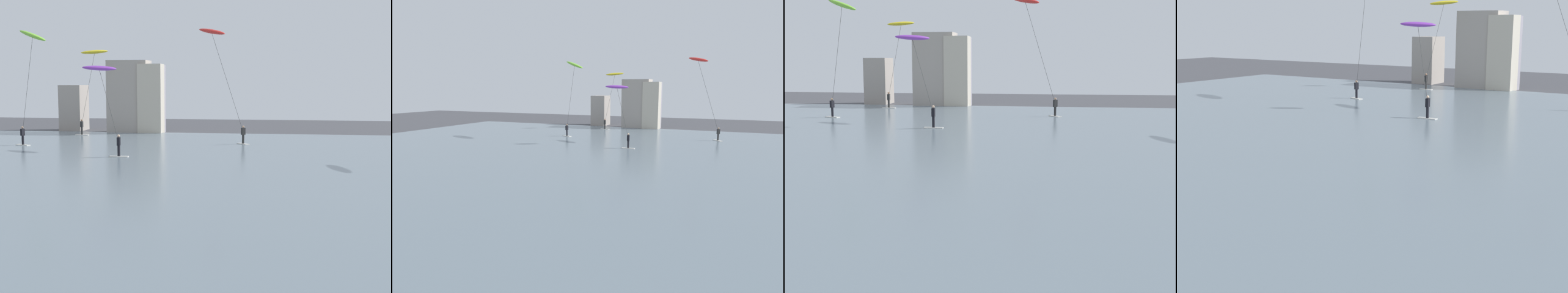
{
  "view_description": "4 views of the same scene",
  "coord_description": "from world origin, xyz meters",
  "views": [
    {
      "loc": [
        3.97,
        -2.52,
        5.49
      ],
      "look_at": [
        1.43,
        15.34,
        3.4
      ],
      "focal_mm": 50.46,
      "sensor_mm": 36.0,
      "label": 1
    },
    {
      "loc": [
        2.96,
        1.28,
        6.32
      ],
      "look_at": [
        -0.71,
        9.9,
        4.76
      ],
      "focal_mm": 31.51,
      "sensor_mm": 36.0,
      "label": 2
    },
    {
      "loc": [
        1.81,
        -1.34,
        4.83
      ],
      "look_at": [
        -0.15,
        11.69,
        2.75
      ],
      "focal_mm": 49.43,
      "sensor_mm": 36.0,
      "label": 3
    },
    {
      "loc": [
        10.87,
        1.44,
        6.63
      ],
      "look_at": [
        1.2,
        16.21,
        2.76
      ],
      "focal_mm": 51.41,
      "sensor_mm": 36.0,
      "label": 4
    }
  ],
  "objects": [
    {
      "name": "far_shore_buildings",
      "position": [
        -12.23,
        57.1,
        3.66
      ],
      "size": [
        12.31,
        5.22,
        7.96
      ],
      "color": "#A89E93",
      "rests_on": "ground"
    },
    {
      "name": "kitesurfer_red",
      "position": [
        -0.92,
        43.76,
        8.67
      ],
      "size": [
        4.56,
        4.22,
        10.11
      ],
      "color": "silver",
      "rests_on": "water_bay"
    },
    {
      "name": "water_bay",
      "position": [
        0.0,
        30.09,
        0.05
      ],
      "size": [
        84.0,
        52.0,
        0.1
      ],
      "primitive_type": "cube",
      "color": "slate",
      "rests_on": "ground"
    },
    {
      "name": "kitesurfer_lime",
      "position": [
        -16.11,
        41.5,
        8.79
      ],
      "size": [
        4.15,
        3.07,
        10.1
      ],
      "color": "silver",
      "rests_on": "water_bay"
    },
    {
      "name": "kitesurfer_purple",
      "position": [
        -8.97,
        37.95,
        5.83
      ],
      "size": [
        4.09,
        3.35,
        6.74
      ],
      "color": "silver",
      "rests_on": "water_bay"
    },
    {
      "name": "kitesurfer_yellow",
      "position": [
        -14.81,
        53.33,
        7.79
      ],
      "size": [
        3.2,
        2.86,
        8.95
      ],
      "color": "silver",
      "rests_on": "water_bay"
    }
  ]
}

